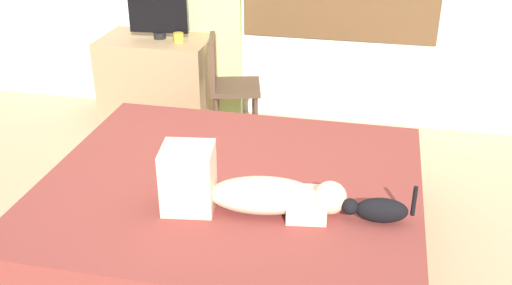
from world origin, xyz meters
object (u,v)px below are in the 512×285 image
(desk, at_px, (159,81))
(cup, at_px, (179,38))
(person_lying, at_px, (244,190))
(cat, at_px, (378,210))
(bed, at_px, (232,216))
(chair_by_desk, at_px, (226,82))
(tv_monitor, at_px, (158,16))

(desk, distance_m, cup, 0.47)
(person_lying, distance_m, cat, 0.68)
(cat, xyz_separation_m, desk, (-1.87, 1.90, -0.17))
(bed, xyz_separation_m, desk, (-1.06, 1.66, 0.14))
(cat, distance_m, desk, 2.67)
(person_lying, xyz_separation_m, cup, (-0.97, 1.85, 0.19))
(bed, bearing_deg, chair_by_desk, 105.83)
(cat, distance_m, cup, 2.47)
(cup, bearing_deg, bed, -62.31)
(cat, distance_m, chair_by_desk, 2.04)
(desk, relative_size, cup, 11.13)
(tv_monitor, bearing_deg, desk, 180.00)
(cup, bearing_deg, cat, -47.93)
(tv_monitor, height_order, chair_by_desk, tv_monitor)
(person_lying, xyz_separation_m, desk, (-1.20, 1.92, -0.22))
(cup, xyz_separation_m, chair_by_desk, (0.43, -0.18, -0.27))
(cat, bearing_deg, person_lying, -177.52)
(bed, distance_m, desk, 1.98)
(bed, height_order, person_lying, person_lying)
(person_lying, distance_m, cup, 2.10)
(desk, bearing_deg, cup, -18.06)
(cat, xyz_separation_m, cup, (-1.64, 1.82, 0.24))
(cup, distance_m, chair_by_desk, 0.54)
(desk, bearing_deg, chair_by_desk, -20.86)
(desk, height_order, cup, cup)
(cat, relative_size, chair_by_desk, 0.42)
(person_lying, height_order, cat, person_lying)
(bed, relative_size, tv_monitor, 4.48)
(cat, bearing_deg, cup, 132.07)
(bed, relative_size, cup, 26.63)
(desk, distance_m, tv_monitor, 0.55)
(tv_monitor, relative_size, chair_by_desk, 0.56)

